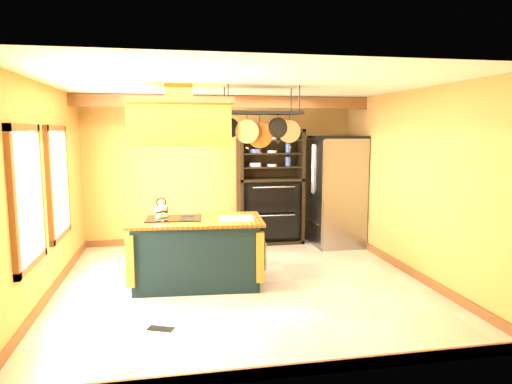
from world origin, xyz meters
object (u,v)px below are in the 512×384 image
object	(u,v)px
range_hood	(179,121)
pot_rack	(261,121)
refrigerator	(335,193)
kitchen_island	(197,251)
hutch	(270,198)

from	to	relation	value
range_hood	pot_rack	bearing A→B (deg)	0.63
pot_rack	refrigerator	bearing A→B (deg)	45.65
kitchen_island	refrigerator	size ratio (longest dim) A/B	0.94
kitchen_island	hutch	xyz separation A→B (m)	(1.51, 2.19, 0.37)
pot_rack	hutch	bearing A→B (deg)	74.51
range_hood	pot_rack	world-z (taller)	same
pot_rack	hutch	distance (m)	2.66
kitchen_island	hutch	size ratio (longest dim) A/B	0.87
hutch	range_hood	bearing A→B (deg)	-127.97
pot_rack	hutch	world-z (taller)	pot_rack
range_hood	refrigerator	world-z (taller)	range_hood
pot_rack	range_hood	bearing A→B (deg)	-179.37
refrigerator	hutch	distance (m)	1.23
kitchen_island	refrigerator	xyz separation A→B (m)	(2.67, 1.82, 0.49)
range_hood	pot_rack	xyz separation A→B (m)	(1.10, 0.01, 0.00)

